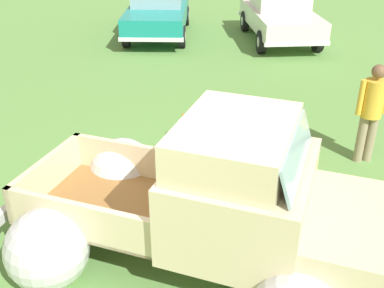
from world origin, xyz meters
TOP-DOWN VIEW (x-y plane):
  - ground_plane at (0.00, 0.00)m, footprint 80.00×80.00m
  - vintage_pickup_truck at (0.37, -0.12)m, footprint 4.98×3.77m
  - show_car_0 at (-1.44, 10.80)m, footprint 1.92×4.60m
  - show_car_1 at (2.43, 10.27)m, footprint 2.33×4.36m
  - spectator_0 at (2.88, 2.51)m, footprint 0.54×0.39m
  - lane_cone_0 at (-0.21, 3.00)m, footprint 0.36×0.36m
  - lane_cone_1 at (1.83, 2.45)m, footprint 0.36×0.36m

SIDE VIEW (x-z plane):
  - ground_plane at x=0.00m, z-range 0.00..0.00m
  - lane_cone_0 at x=-0.21m, z-range 0.00..0.63m
  - lane_cone_1 at x=1.83m, z-range 0.00..0.63m
  - vintage_pickup_truck at x=0.37m, z-range -0.22..1.74m
  - show_car_1 at x=2.43m, z-range 0.07..1.50m
  - show_car_0 at x=-1.44m, z-range 0.07..1.50m
  - spectator_0 at x=2.88m, z-range 0.12..1.82m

